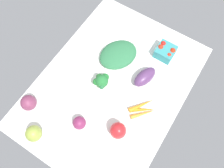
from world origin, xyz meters
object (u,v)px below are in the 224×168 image
(bell_pepper_red, at_px, (118,131))
(red_onion_near_basket, at_px, (79,123))
(eggplant, at_px, (145,77))
(heirloom_tomato_green, at_px, (34,133))
(leafy_greens_clump, at_px, (118,55))
(berry_basket, at_px, (165,51))
(broccoli_head, at_px, (101,81))
(carrot_bunch, at_px, (142,109))
(red_onion_center, at_px, (29,103))

(bell_pepper_red, bearing_deg, red_onion_near_basket, -69.60)
(eggplant, height_order, heirloom_tomato_green, heirloom_tomato_green)
(leafy_greens_clump, relative_size, berry_basket, 2.20)
(leafy_greens_clump, bearing_deg, berry_basket, 126.25)
(eggplant, bearing_deg, berry_basket, 9.85)
(heirloom_tomato_green, bearing_deg, eggplant, 151.32)
(broccoli_head, xyz_separation_m, berry_basket, (-0.36, 0.20, -0.02))
(eggplant, distance_m, berry_basket, 0.21)
(eggplant, height_order, bell_pepper_red, bell_pepper_red)
(eggplant, relative_size, berry_basket, 1.42)
(eggplant, relative_size, carrot_bunch, 0.89)
(heirloom_tomato_green, relative_size, leafy_greens_clump, 0.36)
(eggplant, bearing_deg, broccoli_head, 146.26)
(red_onion_center, bearing_deg, broccoli_head, 139.85)
(bell_pepper_red, distance_m, red_onion_near_basket, 0.20)
(broccoli_head, bearing_deg, heirloom_tomato_green, -17.46)
(heirloom_tomato_green, height_order, berry_basket, heirloom_tomato_green)
(carrot_bunch, distance_m, leafy_greens_clump, 0.34)
(red_onion_center, height_order, heirloom_tomato_green, same)
(heirloom_tomato_green, distance_m, red_onion_near_basket, 0.23)
(broccoli_head, distance_m, berry_basket, 0.41)
(broccoli_head, bearing_deg, red_onion_near_basket, 6.39)
(heirloom_tomato_green, xyz_separation_m, leafy_greens_clump, (-0.61, 0.11, -0.01))
(leafy_greens_clump, xyz_separation_m, red_onion_near_basket, (0.45, 0.05, 0.00))
(berry_basket, bearing_deg, broccoli_head, -29.08)
(carrot_bunch, distance_m, berry_basket, 0.37)
(carrot_bunch, height_order, red_onion_near_basket, red_onion_near_basket)
(red_onion_center, relative_size, carrot_bunch, 0.51)
(bell_pepper_red, xyz_separation_m, red_onion_near_basket, (0.07, -0.19, -0.01))
(bell_pepper_red, height_order, berry_basket, bell_pepper_red)
(heirloom_tomato_green, xyz_separation_m, bell_pepper_red, (-0.23, 0.34, 0.01))
(red_onion_near_basket, bearing_deg, carrot_bunch, 136.47)
(red_onion_center, distance_m, red_onion_near_basket, 0.29)
(heirloom_tomato_green, relative_size, bell_pepper_red, 0.84)
(heirloom_tomato_green, xyz_separation_m, berry_basket, (-0.77, 0.33, -0.01))
(red_onion_center, bearing_deg, eggplant, 136.43)
(leafy_greens_clump, xyz_separation_m, berry_basket, (-0.16, 0.22, 0.01))
(berry_basket, bearing_deg, carrot_bunch, 8.98)
(broccoli_head, relative_size, red_onion_near_basket, 1.43)
(bell_pepper_red, height_order, leafy_greens_clump, bell_pepper_red)
(red_onion_center, xyz_separation_m, broccoli_head, (-0.30, 0.26, 0.02))
(heirloom_tomato_green, height_order, carrot_bunch, heirloom_tomato_green)
(carrot_bunch, xyz_separation_m, broccoli_head, (-0.00, -0.26, 0.04))
(broccoli_head, bearing_deg, leafy_greens_clump, -174.68)
(eggplant, bearing_deg, carrot_bunch, -138.12)
(leafy_greens_clump, distance_m, red_onion_near_basket, 0.45)
(eggplant, xyz_separation_m, carrot_bunch, (0.16, 0.08, -0.02))
(red_onion_center, bearing_deg, berry_basket, 145.50)
(leafy_greens_clump, bearing_deg, red_onion_center, -25.21)
(red_onion_center, distance_m, carrot_bunch, 0.60)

